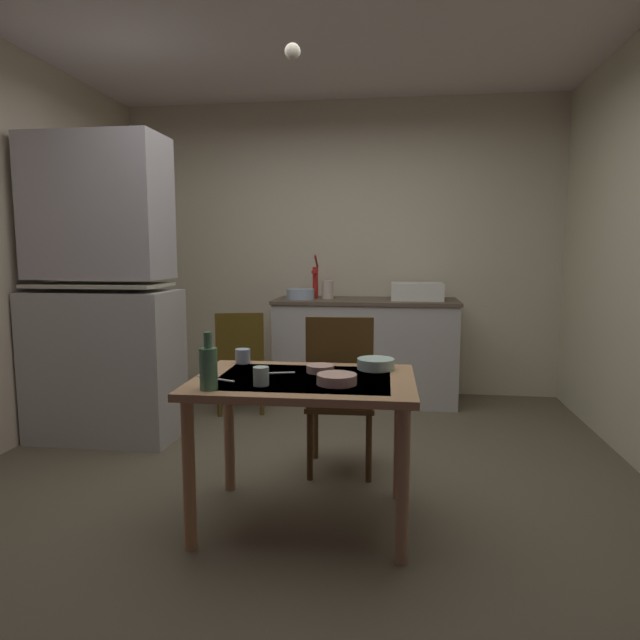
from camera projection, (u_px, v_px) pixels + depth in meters
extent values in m
plane|color=brown|center=(299.00, 480.00, 3.19)|extent=(5.25, 5.25, 0.00)
cube|color=beige|center=(338.00, 249.00, 5.17)|extent=(4.12, 0.10, 2.69)
cube|color=#B3B0AB|center=(106.00, 365.00, 3.88)|extent=(1.01, 0.53, 1.05)
cube|color=#B2ACAF|center=(98.00, 208.00, 3.75)|extent=(0.92, 0.45, 0.97)
cube|color=#BBBAA1|center=(100.00, 285.00, 3.78)|extent=(0.90, 0.47, 0.02)
cube|color=#B3B0AB|center=(365.00, 352.00, 4.88)|extent=(1.57, 0.60, 0.87)
cube|color=brown|center=(366.00, 301.00, 4.82)|extent=(1.60, 0.63, 0.03)
sphere|color=#2D2823|center=(335.00, 353.00, 4.60)|extent=(0.02, 0.02, 0.02)
cube|color=white|center=(417.00, 291.00, 4.75)|extent=(0.44, 0.34, 0.15)
cube|color=black|center=(417.00, 283.00, 4.74)|extent=(0.38, 0.28, 0.01)
cylinder|color=#B21E19|center=(315.00, 283.00, 4.91)|extent=(0.05, 0.05, 0.28)
cylinder|color=#B21E19|center=(314.00, 272.00, 4.83)|extent=(0.03, 0.12, 0.03)
cylinder|color=#A72724|center=(316.00, 261.00, 4.95)|extent=(0.02, 0.16, 0.12)
cylinder|color=#9EB2C6|center=(301.00, 294.00, 4.84)|extent=(0.25, 0.25, 0.09)
cylinder|color=beige|center=(328.00, 290.00, 4.88)|extent=(0.10, 0.10, 0.16)
cube|color=#AC8055|center=(304.00, 381.00, 2.62)|extent=(1.06, 0.76, 0.04)
cube|color=white|center=(304.00, 378.00, 2.62)|extent=(0.83, 0.59, 0.00)
cylinder|color=tan|center=(189.00, 475.00, 2.41)|extent=(0.06, 0.06, 0.69)
cylinder|color=#A78159|center=(403.00, 486.00, 2.30)|extent=(0.06, 0.06, 0.69)
cylinder|color=#A87B53|center=(229.00, 430.00, 3.03)|extent=(0.06, 0.06, 0.69)
cylinder|color=#B27A59|center=(399.00, 437.00, 2.92)|extent=(0.06, 0.06, 0.69)
cube|color=#4E341A|center=(341.00, 403.00, 3.30)|extent=(0.42, 0.42, 0.03)
cube|color=#4D3616|center=(339.00, 364.00, 3.09)|extent=(0.38, 0.04, 0.53)
cylinder|color=#4E341A|center=(369.00, 429.00, 3.48)|extent=(0.04, 0.04, 0.40)
cylinder|color=#4E341A|center=(315.00, 428.00, 3.51)|extent=(0.04, 0.04, 0.40)
cylinder|color=#4E341A|center=(369.00, 448.00, 3.15)|extent=(0.04, 0.04, 0.40)
cylinder|color=#4E341A|center=(310.00, 446.00, 3.18)|extent=(0.04, 0.04, 0.40)
cube|color=#503A13|center=(240.00, 362.00, 4.57)|extent=(0.49, 0.49, 0.03)
cube|color=#4F3B10|center=(240.00, 339.00, 4.36)|extent=(0.37, 0.12, 0.41)
cylinder|color=#503A13|center=(261.00, 381.00, 4.79)|extent=(0.04, 0.04, 0.40)
cylinder|color=#503A13|center=(221.00, 382.00, 4.75)|extent=(0.04, 0.04, 0.40)
cylinder|color=#503A13|center=(262.00, 391.00, 4.45)|extent=(0.04, 0.04, 0.40)
cylinder|color=#503A13|center=(219.00, 392.00, 4.41)|extent=(0.04, 0.04, 0.40)
cylinder|color=tan|center=(320.00, 369.00, 2.74)|extent=(0.14, 0.14, 0.04)
cylinder|color=#ADD1C1|center=(376.00, 364.00, 2.81)|extent=(0.19, 0.19, 0.05)
cylinder|color=tan|center=(337.00, 379.00, 2.49)|extent=(0.18, 0.18, 0.05)
cylinder|color=#9EB2C6|center=(243.00, 356.00, 2.96)|extent=(0.08, 0.08, 0.08)
cylinder|color=#ADD1C1|center=(261.00, 376.00, 2.46)|extent=(0.07, 0.07, 0.08)
cylinder|color=#4C7F56|center=(208.00, 369.00, 2.38)|extent=(0.08, 0.08, 0.18)
cylinder|color=#4C7F56|center=(208.00, 340.00, 2.37)|extent=(0.04, 0.04, 0.07)
cube|color=silver|center=(215.00, 379.00, 2.59)|extent=(0.21, 0.10, 0.00)
cube|color=beige|center=(279.00, 373.00, 2.71)|extent=(0.15, 0.06, 0.00)
sphere|color=#F9EFCC|center=(293.00, 51.00, 2.78)|extent=(0.08, 0.08, 0.08)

